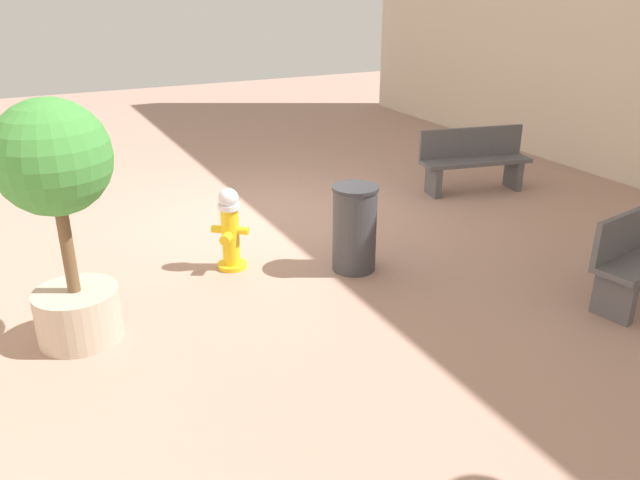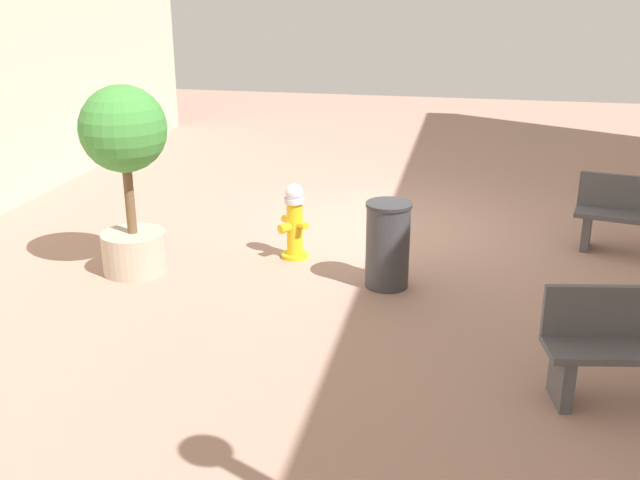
% 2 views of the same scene
% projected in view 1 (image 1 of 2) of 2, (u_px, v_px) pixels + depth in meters
% --- Properties ---
extents(ground_plane, '(23.40, 23.40, 0.00)m').
position_uv_depth(ground_plane, '(272.00, 218.00, 8.61)').
color(ground_plane, '#9E7A6B').
extents(fire_hydrant, '(0.39, 0.38, 0.94)m').
position_uv_depth(fire_hydrant, '(230.00, 229.00, 6.96)').
color(fire_hydrant, gold).
rests_on(fire_hydrant, ground_plane).
extents(bench_near, '(1.73, 0.76, 0.95)m').
position_uv_depth(bench_near, '(474.00, 159.00, 9.53)').
color(bench_near, '#4C4C51').
rests_on(bench_near, ground_plane).
extents(planter_tree, '(0.97, 0.97, 2.18)m').
position_uv_depth(planter_tree, '(59.00, 196.00, 5.23)').
color(planter_tree, tan).
rests_on(planter_tree, ground_plane).
extents(trash_bin, '(0.51, 0.51, 0.97)m').
position_uv_depth(trash_bin, '(354.00, 228.00, 6.93)').
color(trash_bin, '#38383D').
rests_on(trash_bin, ground_plane).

